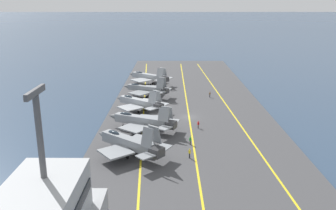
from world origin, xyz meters
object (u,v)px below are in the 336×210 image
object	(u,v)px
parked_jet_third	(139,102)
crew_red_vest	(198,124)
crew_brown_vest	(210,94)
crew_green_vest	(190,140)
parked_jet_fourth	(146,89)
parked_jet_second	(142,120)
parked_jet_nearest	(129,143)
crew_yellow_vest	(190,153)
parked_jet_fifth	(148,77)

from	to	relation	value
parked_jet_third	crew_red_vest	world-z (taller)	parked_jet_third
parked_jet_third	crew_brown_vest	world-z (taller)	parked_jet_third
crew_green_vest	parked_jet_fourth	bearing A→B (deg)	16.85
parked_jet_second	crew_brown_vest	size ratio (longest dim) A/B	9.26
parked_jet_nearest	crew_yellow_vest	distance (m)	11.17
crew_red_vest	crew_yellow_vest	bearing A→B (deg)	170.23
parked_jet_third	crew_yellow_vest	size ratio (longest dim) A/B	7.93
parked_jet_fourth	crew_brown_vest	xyz separation A→B (m)	(-0.43, -18.69, -1.53)
parked_jet_third	crew_red_vest	xyz separation A→B (m)	(-12.55, -14.21, -1.44)
parked_jet_second	crew_yellow_vest	xyz separation A→B (m)	(-14.30, -9.63, -1.29)
crew_yellow_vest	parked_jet_third	bearing A→B (deg)	21.99
parked_jet_fifth	parked_jet_third	bearing A→B (deg)	179.18
parked_jet_second	parked_jet_fifth	bearing A→B (deg)	1.79
parked_jet_nearest	crew_brown_vest	size ratio (longest dim) A/B	8.51
parked_jet_nearest	parked_jet_third	world-z (taller)	parked_jet_nearest
parked_jet_fourth	crew_red_vest	world-z (taller)	parked_jet_fourth
parked_jet_fourth	crew_yellow_vest	size ratio (longest dim) A/B	8.14
parked_jet_third	parked_jet_fifth	bearing A→B (deg)	-0.82
parked_jet_nearest	parked_jet_fifth	bearing A→B (deg)	0.03
crew_brown_vest	crew_green_vest	world-z (taller)	crew_brown_vest
parked_jet_fourth	crew_yellow_vest	distance (m)	44.20
parked_jet_nearest	parked_jet_fifth	xyz separation A→B (m)	(58.14, 0.03, 0.19)
parked_jet_fifth	crew_yellow_vest	distance (m)	60.35
parked_jet_fifth	crew_brown_vest	world-z (taller)	parked_jet_fifth
parked_jet_fifth	crew_green_vest	distance (m)	54.19
crew_red_vest	crew_brown_vest	bearing A→B (deg)	-11.39
parked_jet_second	parked_jet_fifth	xyz separation A→B (m)	(45.00, 1.41, 0.40)
crew_brown_vest	crew_green_vest	distance (m)	36.87
parked_jet_second	parked_jet_fourth	distance (m)	28.60
crew_red_vest	parked_jet_second	bearing A→B (deg)	97.24
crew_red_vest	crew_brown_vest	distance (m)	27.12
crew_brown_vest	parked_jet_second	bearing A→B (deg)	147.82
parked_jet_fourth	parked_jet_nearest	bearing A→B (deg)	179.44
crew_red_vest	crew_yellow_vest	distance (m)	16.10
parked_jet_nearest	crew_brown_vest	xyz separation A→B (m)	(41.28, -19.09, -1.54)
crew_red_vest	crew_green_vest	bearing A→B (deg)	166.52
parked_jet_third	parked_jet_nearest	bearing A→B (deg)	-179.00
parked_jet_fourth	parked_jet_fifth	size ratio (longest dim) A/B	0.94
parked_jet_second	parked_jet_third	xyz separation A→B (m)	(14.12, 1.85, 0.08)
crew_brown_vest	crew_green_vest	size ratio (longest dim) A/B	1.02
parked_jet_second	parked_jet_third	world-z (taller)	parked_jet_third
crew_brown_vest	crew_yellow_vest	distance (m)	43.22
parked_jet_nearest	crew_yellow_vest	bearing A→B (deg)	-96.07
parked_jet_fifth	crew_yellow_vest	world-z (taller)	parked_jet_fifth
parked_jet_third	crew_green_vest	distance (m)	25.11
parked_jet_third	crew_brown_vest	distance (m)	24.12
crew_brown_vest	crew_yellow_vest	xyz separation A→B (m)	(-42.45, 8.09, 0.04)
parked_jet_second	crew_yellow_vest	size ratio (longest dim) A/B	8.86
parked_jet_nearest	parked_jet_third	distance (m)	27.26
parked_jet_nearest	parked_jet_fifth	distance (m)	58.14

